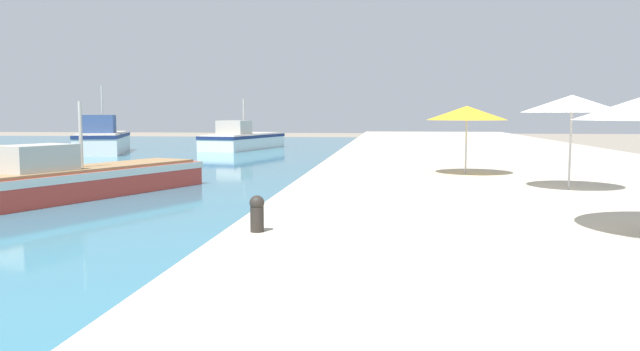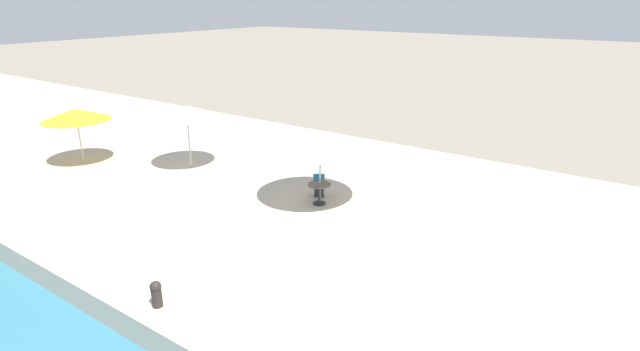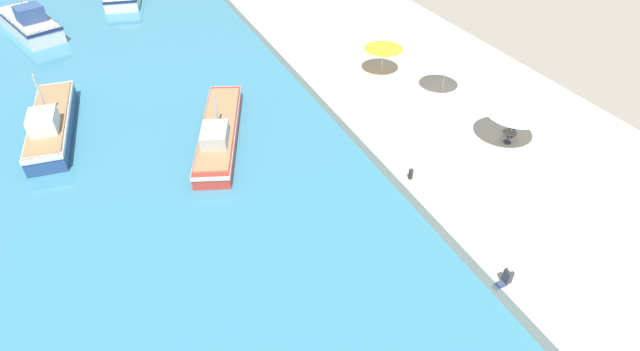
{
  "view_description": "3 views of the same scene",
  "coord_description": "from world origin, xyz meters",
  "px_view_note": "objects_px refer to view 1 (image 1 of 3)",
  "views": [
    {
      "loc": [
        2.96,
        5.66,
        2.82
      ],
      "look_at": [
        1.5,
        18.59,
        1.54
      ],
      "focal_mm": 35.0,
      "sensor_mm": 36.0,
      "label": 1
    },
    {
      "loc": [
        -5.27,
        7.63,
        7.51
      ],
      "look_at": [
        7.86,
        16.86,
        1.74
      ],
      "focal_mm": 28.0,
      "sensor_mm": 36.0,
      "label": 2
    },
    {
      "loc": [
        -12.71,
        -0.52,
        17.66
      ],
      "look_at": [
        -4.0,
        18.0,
        1.34
      ],
      "focal_mm": 28.0,
      "sensor_mm": 36.0,
      "label": 3
    }
  ],
  "objects_px": {
    "mooring_bollard": "(257,212)",
    "fishing_boat_distant": "(243,139)",
    "fishing_boat_near": "(78,179)",
    "cafe_umbrella_white": "(572,104)",
    "cafe_umbrella_striped": "(467,113)",
    "fishing_boat_far": "(103,140)"
  },
  "relations": [
    {
      "from": "cafe_umbrella_white",
      "to": "mooring_bollard",
      "type": "distance_m",
      "value": 10.41
    },
    {
      "from": "fishing_boat_distant",
      "to": "cafe_umbrella_white",
      "type": "bearing_deg",
      "value": -48.65
    },
    {
      "from": "cafe_umbrella_white",
      "to": "fishing_boat_near",
      "type": "bearing_deg",
      "value": 173.23
    },
    {
      "from": "fishing_boat_near",
      "to": "mooring_bollard",
      "type": "xyz_separation_m",
      "value": [
        8.03,
        -8.98,
        0.41
      ]
    },
    {
      "from": "fishing_boat_near",
      "to": "cafe_umbrella_striped",
      "type": "bearing_deg",
      "value": 31.97
    },
    {
      "from": "fishing_boat_far",
      "to": "cafe_umbrella_white",
      "type": "relative_size",
      "value": 3.31
    },
    {
      "from": "fishing_boat_near",
      "to": "cafe_umbrella_white",
      "type": "distance_m",
      "value": 15.62
    },
    {
      "from": "fishing_boat_near",
      "to": "fishing_boat_far",
      "type": "relative_size",
      "value": 1.13
    },
    {
      "from": "mooring_bollard",
      "to": "fishing_boat_distant",
      "type": "bearing_deg",
      "value": 103.83
    },
    {
      "from": "cafe_umbrella_white",
      "to": "fishing_boat_distant",
      "type": "bearing_deg",
      "value": 118.22
    },
    {
      "from": "cafe_umbrella_white",
      "to": "mooring_bollard",
      "type": "xyz_separation_m",
      "value": [
        -7.28,
        -7.16,
        -2.02
      ]
    },
    {
      "from": "fishing_boat_far",
      "to": "cafe_umbrella_striped",
      "type": "xyz_separation_m",
      "value": [
        23.26,
        -20.88,
        1.88
      ]
    },
    {
      "from": "fishing_boat_distant",
      "to": "cafe_umbrella_white",
      "type": "distance_m",
      "value": 35.44
    },
    {
      "from": "cafe_umbrella_striped",
      "to": "mooring_bollard",
      "type": "distance_m",
      "value": 12.52
    },
    {
      "from": "cafe_umbrella_striped",
      "to": "cafe_umbrella_white",
      "type": "bearing_deg",
      "value": -61.0
    },
    {
      "from": "fishing_boat_far",
      "to": "cafe_umbrella_striped",
      "type": "height_order",
      "value": "fishing_boat_far"
    },
    {
      "from": "fishing_boat_near",
      "to": "fishing_boat_distant",
      "type": "relative_size",
      "value": 1.02
    },
    {
      "from": "fishing_boat_far",
      "to": "mooring_bollard",
      "type": "relative_size",
      "value": 13.84
    },
    {
      "from": "fishing_boat_distant",
      "to": "cafe_umbrella_striped",
      "type": "xyz_separation_m",
      "value": [
        14.39,
        -26.96,
        2.03
      ]
    },
    {
      "from": "fishing_boat_distant",
      "to": "cafe_umbrella_white",
      "type": "xyz_separation_m",
      "value": [
        16.72,
        -31.17,
        2.27
      ]
    },
    {
      "from": "fishing_boat_distant",
      "to": "cafe_umbrella_striped",
      "type": "distance_m",
      "value": 30.63
    },
    {
      "from": "fishing_boat_far",
      "to": "fishing_boat_distant",
      "type": "distance_m",
      "value": 10.75
    }
  ]
}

